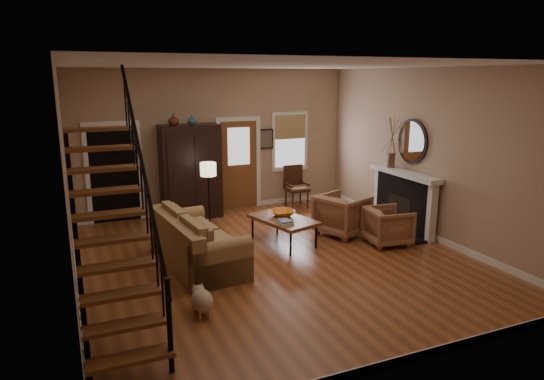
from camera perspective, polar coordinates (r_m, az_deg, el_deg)
name	(u,v)px	position (r m, az deg, el deg)	size (l,w,h in m)	color
room	(221,160)	(9.64, -6.02, 3.49)	(7.00, 7.33, 3.30)	#994F26
staircase	(110,205)	(6.23, -18.52, -1.66)	(0.94, 2.80, 3.20)	brown
fireplace	(405,195)	(10.35, 15.38, -0.59)	(0.33, 1.95, 2.30)	black
armoire	(191,172)	(10.97, -9.55, 2.14)	(1.30, 0.60, 2.10)	black
vase_a	(173,120)	(10.63, -11.52, 8.11)	(0.24, 0.24, 0.25)	#4C2619
vase_b	(192,120)	(10.72, -9.40, 8.14)	(0.20, 0.20, 0.21)	#334C60
sofa	(197,241)	(8.30, -8.76, -5.94)	(0.98, 2.26, 0.84)	#A57A4B
coffee_table	(283,231)	(9.26, 1.36, -4.83)	(0.77, 1.33, 0.51)	brown
bowl	(283,213)	(9.32, 1.26, -2.72)	(0.45, 0.45, 0.11)	orange
books	(284,222)	(8.87, 1.47, -3.73)	(0.24, 0.33, 0.06)	beige
armchair_left	(388,226)	(9.48, 13.46, -4.14)	(0.76, 0.78, 0.71)	brown
armchair_right	(343,215)	(9.86, 8.30, -2.88)	(0.88, 0.91, 0.83)	brown
floor_lamp	(209,197)	(10.06, -7.42, -0.77)	(0.33, 0.33, 1.42)	black
side_chair	(297,187)	(11.75, 2.94, 0.35)	(0.54, 0.54, 1.02)	#3D1F13
dog	(202,302)	(6.72, -8.20, -12.95)	(0.29, 0.49, 0.35)	tan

